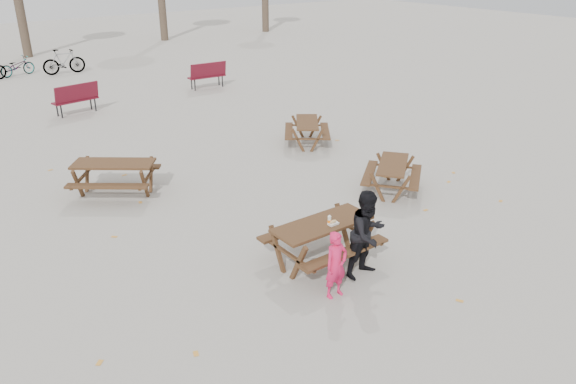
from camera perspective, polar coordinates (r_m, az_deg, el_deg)
ground at (r=10.07m, az=3.42°, el=-7.06°), size 80.00×80.00×0.00m
main_picnic_table at (r=9.78m, az=3.51°, el=-4.11°), size 1.80×1.45×0.78m
food_tray at (r=9.63m, az=4.61°, el=-3.22°), size 0.18×0.11×0.03m
bread_roll at (r=9.62m, az=4.62°, el=-3.00°), size 0.14×0.06×0.05m
soda_bottle at (r=9.62m, az=4.22°, el=-2.90°), size 0.07×0.07×0.17m
child at (r=8.89m, az=4.91°, el=-7.39°), size 0.41×0.27×1.13m
adult at (r=9.42m, az=8.10°, el=-4.25°), size 0.79×0.64×1.53m
picnic_table_east at (r=12.97m, az=10.51°, el=1.50°), size 1.99×1.94×0.67m
picnic_table_north at (r=13.14m, az=-17.15°, el=1.33°), size 2.26×2.20×0.76m
picnic_table_far at (r=15.89m, az=1.95°, el=6.03°), size 1.91×1.97×0.66m
park_bench_row at (r=20.00m, az=-24.16°, el=8.24°), size 12.93×1.88×1.03m
fallen_leaves at (r=12.10m, az=-2.34°, el=-1.47°), size 11.00×11.00×0.01m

